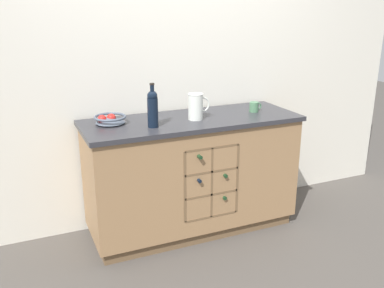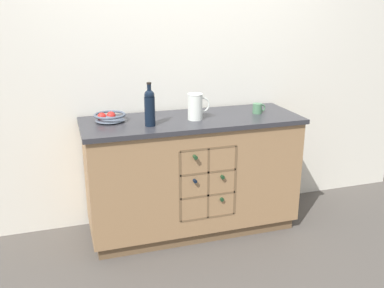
{
  "view_description": "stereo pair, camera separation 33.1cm",
  "coord_description": "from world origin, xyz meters",
  "views": [
    {
      "loc": [
        -1.26,
        -2.89,
        1.76
      ],
      "look_at": [
        0.0,
        0.0,
        0.73
      ],
      "focal_mm": 40.0,
      "sensor_mm": 36.0,
      "label": 1
    },
    {
      "loc": [
        -0.95,
        -3.01,
        1.76
      ],
      "look_at": [
        0.0,
        0.0,
        0.73
      ],
      "focal_mm": 40.0,
      "sensor_mm": 36.0,
      "label": 2
    }
  ],
  "objects": [
    {
      "name": "ceramic_mug",
      "position": [
        0.55,
        -0.01,
        0.98
      ],
      "size": [
        0.11,
        0.07,
        0.08
      ],
      "color": "#4C7A56",
      "rests_on": "kitchen_island"
    },
    {
      "name": "ground_plane",
      "position": [
        0.0,
        0.0,
        0.0
      ],
      "size": [
        14.0,
        14.0,
        0.0
      ],
      "primitive_type": "plane",
      "color": "#4C4742"
    },
    {
      "name": "standing_wine_bottle",
      "position": [
        -0.35,
        -0.11,
        1.08
      ],
      "size": [
        0.08,
        0.08,
        0.31
      ],
      "color": "black",
      "rests_on": "kitchen_island"
    },
    {
      "name": "back_wall",
      "position": [
        0.0,
        0.36,
        1.27
      ],
      "size": [
        4.4,
        0.06,
        2.55
      ],
      "primitive_type": "cube",
      "color": "silver",
      "rests_on": "ground_plane"
    },
    {
      "name": "white_pitcher",
      "position": [
        0.02,
        -0.04,
        1.04
      ],
      "size": [
        0.17,
        0.12,
        0.2
      ],
      "color": "silver",
      "rests_on": "kitchen_island"
    },
    {
      "name": "fruit_bowl",
      "position": [
        -0.61,
        0.09,
        0.97
      ],
      "size": [
        0.23,
        0.23,
        0.08
      ],
      "color": "#4C5666",
      "rests_on": "kitchen_island"
    },
    {
      "name": "kitchen_island",
      "position": [
        0.0,
        -0.0,
        0.48
      ],
      "size": [
        1.67,
        0.63,
        0.94
      ],
      "color": "brown",
      "rests_on": "ground_plane"
    }
  ]
}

